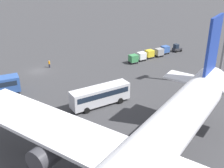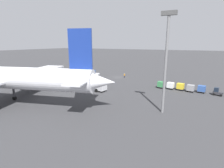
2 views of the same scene
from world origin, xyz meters
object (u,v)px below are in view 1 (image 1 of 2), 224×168
(worker_person, at_px, (49,64))
(cargo_cart_green, at_px, (133,58))
(shuttle_bus_far, at_px, (100,94))
(cargo_cart_blue, at_px, (165,49))
(baggage_tug, at_px, (177,48))
(cargo_cart_yellow, at_px, (150,54))
(cargo_cart_grey, at_px, (159,52))
(cargo_cart_white, at_px, (142,56))

(worker_person, relative_size, cargo_cart_green, 0.78)
(shuttle_bus_far, relative_size, worker_person, 6.17)
(cargo_cart_blue, bearing_deg, worker_person, -20.01)
(baggage_tug, bearing_deg, shuttle_bus_far, 29.08)
(baggage_tug, xyz_separation_m, cargo_cart_yellow, (9.49, -0.93, 0.25))
(worker_person, bearing_deg, baggage_tug, 161.00)
(shuttle_bus_far, xyz_separation_m, cargo_cart_grey, (-27.00, -10.89, -0.81))
(shuttle_bus_far, xyz_separation_m, worker_person, (-1.72, -21.62, -1.14))
(cargo_cart_grey, distance_m, cargo_cart_yellow, 2.91)
(cargo_cart_white, bearing_deg, shuttle_bus_far, 28.38)
(cargo_cart_grey, bearing_deg, cargo_cart_white, -6.39)
(shuttle_bus_far, bearing_deg, baggage_tug, -154.22)
(cargo_cart_grey, xyz_separation_m, cargo_cart_yellow, (2.83, -0.66, 0.00))
(worker_person, xyz_separation_m, cargo_cart_white, (-19.62, 10.09, 0.32))
(cargo_cart_blue, xyz_separation_m, cargo_cart_grey, (2.83, 0.49, 0.00))
(cargo_cart_grey, relative_size, cargo_cart_green, 1.00)
(shuttle_bus_far, distance_m, worker_person, 21.71)
(baggage_tug, relative_size, cargo_cart_white, 1.17)
(shuttle_bus_far, height_order, cargo_cart_green, shuttle_bus_far)
(shuttle_bus_far, height_order, cargo_cart_grey, shuttle_bus_far)
(baggage_tug, bearing_deg, cargo_cart_yellow, 5.95)
(worker_person, xyz_separation_m, cargo_cart_yellow, (-22.45, 10.06, 0.32))
(cargo_cart_blue, relative_size, cargo_cart_yellow, 1.00)
(baggage_tug, bearing_deg, cargo_cart_white, 7.35)
(shuttle_bus_far, relative_size, cargo_cart_blue, 4.81)
(cargo_cart_white, distance_m, cargo_cart_green, 2.83)
(cargo_cart_grey, relative_size, cargo_cart_white, 1.00)
(shuttle_bus_far, bearing_deg, cargo_cart_blue, -150.85)
(cargo_cart_grey, distance_m, cargo_cart_green, 8.51)
(worker_person, bearing_deg, cargo_cart_blue, 159.99)
(worker_person, height_order, cargo_cart_grey, cargo_cart_grey)
(cargo_cart_grey, height_order, cargo_cart_green, same)
(baggage_tug, xyz_separation_m, cargo_cart_white, (12.32, -0.91, 0.25))
(cargo_cart_blue, distance_m, cargo_cart_grey, 2.87)
(baggage_tug, height_order, worker_person, baggage_tug)
(cargo_cart_grey, bearing_deg, cargo_cart_blue, -170.25)
(cargo_cart_blue, relative_size, cargo_cart_green, 1.00)
(shuttle_bus_far, relative_size, cargo_cart_green, 4.81)
(shuttle_bus_far, height_order, baggage_tug, shuttle_bus_far)
(cargo_cart_blue, height_order, cargo_cart_grey, same)
(cargo_cart_grey, bearing_deg, worker_person, -22.98)
(baggage_tug, distance_m, cargo_cart_blue, 3.91)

